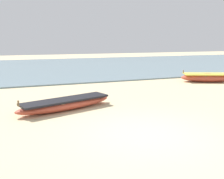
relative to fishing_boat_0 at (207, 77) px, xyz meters
The scene contains 4 objects.
ground 10.39m from the fishing_boat_0, 138.74° to the right, with size 80.00×80.00×0.00m, color beige.
sea_water 14.29m from the fishing_boat_0, 123.11° to the left, with size 60.00×20.00×0.08m, color slate.
fishing_boat_0 is the anchor object (origin of this frame).
fishing_boat_1 10.06m from the fishing_boat_0, 160.24° to the right, with size 3.92×1.98×0.61m.
Camera 1 is at (-3.33, -6.00, 2.60)m, focal length 41.45 mm.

